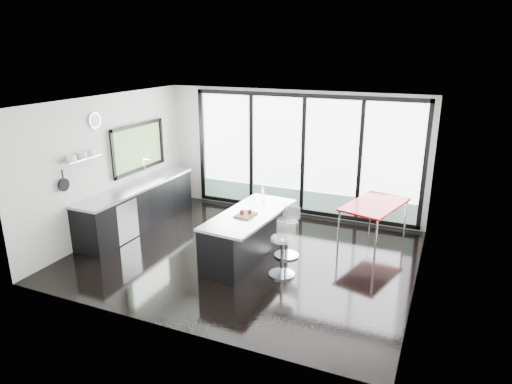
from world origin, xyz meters
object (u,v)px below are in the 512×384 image
at_px(bar_stool_near, 282,256).
at_px(red_table, 373,223).
at_px(island, 246,234).
at_px(bar_stool_far, 287,238).

relative_size(bar_stool_near, red_table, 0.47).
distance_m(island, bar_stool_far, 0.75).
bearing_deg(red_table, bar_stool_far, -135.95).
bearing_deg(bar_stool_near, bar_stool_far, 107.38).
relative_size(island, bar_stool_near, 3.16).
bearing_deg(bar_stool_far, bar_stool_near, -68.88).
distance_m(island, bar_stool_near, 0.93).
xyz_separation_m(bar_stool_near, bar_stool_far, (-0.17, 0.73, 0.01)).
xyz_separation_m(bar_stool_far, red_table, (1.33, 1.28, 0.04)).
xyz_separation_m(island, bar_stool_near, (0.84, -0.40, -0.10)).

